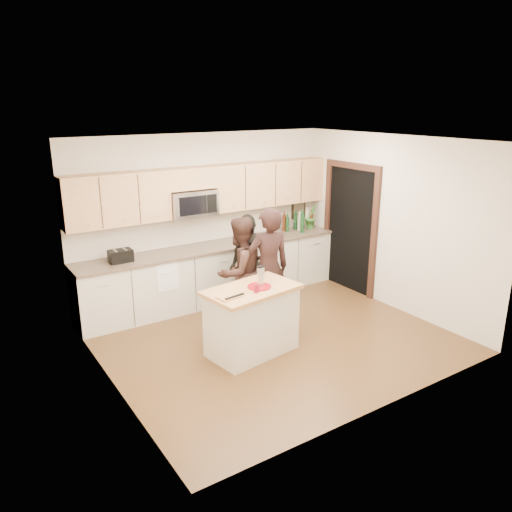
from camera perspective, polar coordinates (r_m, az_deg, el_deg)
floor at (r=7.08m, az=1.98°, el=-9.31°), size 4.50×4.50×0.00m
room_shell at (r=6.49m, az=2.14°, el=4.48°), size 4.52×4.02×2.71m
back_cabinetry at (r=8.22m, az=-4.78°, el=-1.92°), size 4.50×0.66×0.94m
upper_cabinetry at (r=8.02m, az=-5.31°, el=7.70°), size 4.50×0.33×0.75m
microwave at (r=7.87m, az=-7.36°, el=6.02°), size 0.76×0.41×0.40m
doorway at (r=8.69m, az=10.72°, el=3.60°), size 0.06×1.25×2.20m
framed_picture at (r=9.28m, az=4.87°, el=5.48°), size 0.30×0.03×0.38m
dish_towel at (r=7.57m, az=-10.47°, el=-1.23°), size 0.34×0.60×0.48m
island at (r=6.51m, az=-0.49°, el=-7.35°), size 1.29×0.86×0.90m
red_plate at (r=6.36m, az=0.37°, el=-3.51°), size 0.30×0.30×0.02m
box_grater at (r=6.32m, az=0.55°, el=-2.29°), size 0.09×0.05×0.27m
drink_glass at (r=6.18m, az=0.04°, el=-3.75°), size 0.06×0.06×0.10m
cutting_board at (r=6.04m, az=-3.03°, el=-4.68°), size 0.32×0.23×0.02m
tongs at (r=6.01m, az=-2.46°, el=-4.63°), size 0.28×0.07×0.02m
knife at (r=6.00m, az=-2.66°, el=-4.69°), size 0.21×0.05×0.01m
toaster at (r=7.47m, az=-15.22°, el=0.01°), size 0.33×0.22×0.18m
bottle_cluster at (r=9.01m, az=4.94°, el=4.08°), size 0.61×0.33×0.41m
orchid at (r=9.16m, az=6.29°, el=4.53°), size 0.31×0.28×0.44m
woman_left at (r=7.10m, az=1.41°, el=-1.45°), size 0.71×0.53×1.77m
woman_center at (r=7.19m, az=-1.86°, el=-1.86°), size 0.90×0.77×1.62m
woman_right at (r=7.78m, az=-0.81°, el=-0.70°), size 0.97×0.67×1.53m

